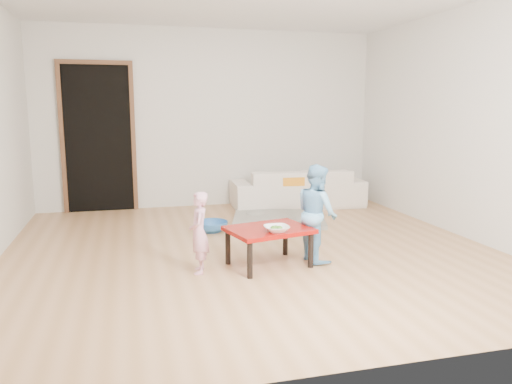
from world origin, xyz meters
name	(u,v)px	position (x,y,z in m)	size (l,w,h in m)	color
floor	(251,250)	(0.00, 0.00, 0.00)	(5.00, 5.00, 0.01)	#B3804C
back_wall	(210,119)	(0.00, 2.50, 1.30)	(5.00, 0.02, 2.60)	silver
right_wall	(465,123)	(2.50, 0.00, 1.30)	(0.02, 5.00, 2.60)	silver
doorway	(98,139)	(-1.60, 2.48, 1.02)	(1.02, 0.08, 2.11)	brown
sofa	(297,188)	(1.22, 2.05, 0.28)	(1.94, 0.76, 0.57)	white
cushion	(286,180)	(0.99, 1.88, 0.43)	(0.46, 0.41, 0.12)	orange
red_table	(269,247)	(0.03, -0.55, 0.18)	(0.74, 0.55, 0.37)	#910C07
bowl	(277,229)	(0.06, -0.72, 0.40)	(0.23, 0.23, 0.06)	white
broccoli	(277,229)	(0.06, -0.72, 0.40)	(0.12, 0.12, 0.06)	#2D5919
child_pink	(199,233)	(-0.63, -0.58, 0.37)	(0.27, 0.18, 0.74)	pink
child_blue	(317,213)	(0.53, -0.49, 0.47)	(0.46, 0.36, 0.94)	#65BCEB
basin	(212,227)	(-0.27, 0.87, 0.06)	(0.39, 0.39, 0.12)	#2B63A5
blanket	(279,219)	(0.67, 1.19, 0.03)	(1.17, 0.97, 0.06)	#9A9688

